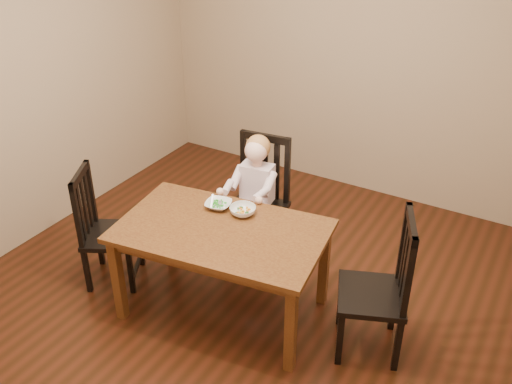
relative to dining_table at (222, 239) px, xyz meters
The scene contains 9 objects.
room 0.77m from the dining_table, 66.61° to the left, with size 4.01×4.01×2.71m.
dining_table is the anchor object (origin of this frame).
chair_child 0.77m from the dining_table, 100.96° to the left, with size 0.48×0.46×1.00m.
chair_left 0.98m from the dining_table, behind, with size 0.52×0.53×0.92m.
chair_right 1.08m from the dining_table, 10.39° to the left, with size 0.54×0.55×1.00m.
toddler 0.71m from the dining_table, 101.25° to the left, with size 0.33×0.41×0.56m, color silver, non-canonical shape.
bowl_peas 0.29m from the dining_table, 127.31° to the left, with size 0.18×0.18×0.04m, color silver.
bowl_veg 0.25m from the dining_table, 82.85° to the left, with size 0.18×0.18×0.06m, color silver.
fork 0.31m from the dining_table, 136.47° to the left, with size 0.07×0.11×0.05m.
Camera 1 is at (1.70, -2.79, 2.77)m, focal length 40.00 mm.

